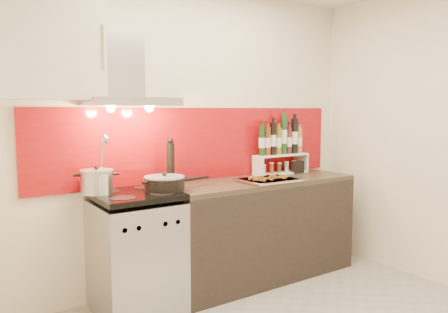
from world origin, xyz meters
TOP-DOWN VIEW (x-y plane):
  - back_wall at (0.00, 1.40)m, footprint 3.40×0.02m
  - left_wall at (-1.70, 0.00)m, footprint 0.02×2.80m
  - backsplash at (0.05, 1.39)m, footprint 3.00×0.02m
  - range_stove at (-0.70, 1.10)m, footprint 0.60×0.60m
  - counter at (0.50, 1.10)m, footprint 1.80×0.60m
  - range_hood at (-0.70, 1.24)m, footprint 0.62×0.50m
  - upper_cabinet at (-1.25, 1.22)m, footprint 0.70×0.35m
  - stock_pot at (-0.94, 1.22)m, footprint 0.24×0.24m
  - saute_pan at (-0.47, 1.05)m, footprint 0.60×0.31m
  - utensil_jar at (-0.93, 1.13)m, footprint 0.09×0.14m
  - pepper_mill at (-0.32, 1.25)m, footprint 0.06×0.06m
  - step_shelf at (0.89, 1.27)m, footprint 0.59×0.16m
  - caddy_box at (1.05, 1.20)m, footprint 0.14×0.07m
  - baking_tray at (0.49, 0.98)m, footprint 0.50×0.39m

SIDE VIEW (x-z plane):
  - range_stove at x=-0.70m, z-range -0.01..0.90m
  - counter at x=0.50m, z-range 0.00..0.90m
  - baking_tray at x=0.49m, z-range 0.90..0.93m
  - caddy_box at x=1.05m, z-range 0.90..1.02m
  - saute_pan at x=-0.47m, z-range 0.89..1.04m
  - stock_pot at x=-0.94m, z-range 0.90..1.10m
  - utensil_jar at x=-0.93m, z-range 0.81..1.26m
  - pepper_mill at x=-0.32m, z-range 0.89..1.29m
  - step_shelf at x=0.89m, z-range 0.87..1.44m
  - backsplash at x=0.05m, z-range 0.90..1.54m
  - back_wall at x=0.00m, z-range 0.00..2.60m
  - left_wall at x=-1.70m, z-range 0.00..2.60m
  - range_hood at x=-0.70m, z-range 1.44..2.05m
  - upper_cabinet at x=-1.25m, z-range 1.59..2.31m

